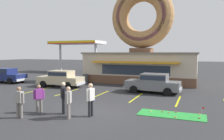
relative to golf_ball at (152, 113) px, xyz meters
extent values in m
plane|color=#2D2D30|center=(-3.34, -1.11, -0.05)|extent=(160.00, 160.00, 0.00)
cube|color=brown|center=(-3.86, 12.89, 0.40)|extent=(12.00, 6.00, 0.90)
cube|color=beige|center=(-3.86, 12.89, 2.00)|extent=(12.00, 6.00, 2.30)
cube|color=slate|center=(-3.86, 12.89, 3.23)|extent=(12.30, 6.30, 0.16)
cube|color=orange|center=(-3.86, 9.59, 2.30)|extent=(9.00, 0.60, 0.20)
cube|color=#232D3D|center=(-3.86, 9.88, 1.50)|extent=(7.20, 0.03, 1.00)
cube|color=brown|center=(-3.86, 12.89, 3.56)|extent=(2.40, 1.80, 0.50)
torus|color=#B27F4C|center=(-3.86, 12.89, 7.36)|extent=(7.10, 1.90, 7.10)
torus|color=#D8728C|center=(-3.86, 12.46, 7.36)|extent=(6.25, 1.05, 6.24)
cube|color=green|center=(1.02, 0.17, -0.04)|extent=(3.50, 1.36, 0.03)
torus|color=#E5C666|center=(-0.13, 0.36, 0.00)|extent=(0.13, 0.13, 0.04)
torus|color=#E5C666|center=(2.40, 0.75, 0.00)|extent=(0.13, 0.13, 0.04)
torus|color=brown|center=(0.49, 0.50, 0.00)|extent=(0.13, 0.13, 0.04)
torus|color=brown|center=(1.20, 0.71, 0.00)|extent=(0.13, 0.13, 0.04)
torus|color=#D17F47|center=(1.27, -0.30, 0.00)|extent=(0.13, 0.13, 0.04)
torus|color=#A5724C|center=(0.85, 0.44, 0.00)|extent=(0.13, 0.13, 0.04)
torus|color=brown|center=(2.41, -0.03, 0.00)|extent=(0.13, 0.13, 0.04)
sphere|color=white|center=(0.00, 0.00, 0.00)|extent=(0.04, 0.04, 0.04)
cylinder|color=silver|center=(2.51, 0.20, 0.25)|extent=(0.01, 0.01, 0.55)
cube|color=red|center=(2.57, 0.20, 0.48)|extent=(0.12, 0.01, 0.08)
cube|color=slate|center=(-1.22, 6.31, 0.61)|extent=(4.46, 1.91, 0.68)
cube|color=slate|center=(-1.07, 6.31, 1.25)|extent=(2.15, 1.63, 0.60)
cube|color=#232D3D|center=(-1.07, 6.31, 1.27)|extent=(2.07, 1.65, 0.36)
cube|color=silver|center=(-3.45, 6.39, 0.37)|extent=(0.16, 1.67, 0.24)
cube|color=silver|center=(1.01, 6.24, 0.37)|extent=(0.16, 1.67, 0.24)
cylinder|color=black|center=(-2.62, 5.48, 0.27)|extent=(0.65, 0.24, 0.64)
cylinder|color=black|center=(-2.56, 7.24, 0.27)|extent=(0.65, 0.24, 0.64)
cylinder|color=black|center=(0.11, 5.39, 0.27)|extent=(0.65, 0.24, 0.64)
cylinder|color=black|center=(0.17, 7.14, 0.27)|extent=(0.65, 0.24, 0.64)
cube|color=navy|center=(-17.68, 6.46, 0.61)|extent=(4.46, 1.92, 0.68)
cube|color=navy|center=(-17.83, 6.46, 1.25)|extent=(2.16, 1.64, 0.60)
cube|color=#232D3D|center=(-17.83, 6.46, 1.27)|extent=(2.07, 1.66, 0.36)
cube|color=silver|center=(-15.45, 6.55, 0.37)|extent=(0.16, 1.67, 0.24)
cylinder|color=black|center=(-16.35, 7.39, 0.27)|extent=(0.65, 0.24, 0.64)
cylinder|color=black|center=(-16.28, 5.64, 0.27)|extent=(0.65, 0.24, 0.64)
cylinder|color=black|center=(-19.07, 7.29, 0.27)|extent=(0.65, 0.24, 0.64)
cube|color=#BCAD89|center=(-10.23, 6.15, 0.61)|extent=(4.45, 1.88, 0.68)
cube|color=#BCAD89|center=(-10.08, 6.16, 1.25)|extent=(2.14, 1.62, 0.60)
cube|color=#232D3D|center=(-10.08, 6.16, 1.27)|extent=(2.06, 1.64, 0.36)
cube|color=silver|center=(-12.46, 6.09, 0.37)|extent=(0.15, 1.67, 0.24)
cube|color=silver|center=(-8.00, 6.22, 0.37)|extent=(0.15, 1.67, 0.24)
cylinder|color=black|center=(-11.57, 5.24, 0.27)|extent=(0.65, 0.24, 0.64)
cylinder|color=black|center=(-11.62, 7.00, 0.27)|extent=(0.65, 0.24, 0.64)
cylinder|color=black|center=(-8.84, 5.31, 0.27)|extent=(0.65, 0.24, 0.64)
cylinder|color=black|center=(-8.89, 7.07, 0.27)|extent=(0.65, 0.24, 0.64)
cylinder|color=slate|center=(-6.01, -3.23, 0.34)|extent=(0.15, 0.15, 0.79)
cylinder|color=slate|center=(-6.21, -3.24, 0.34)|extent=(0.15, 0.15, 0.79)
cube|color=gray|center=(-6.11, -3.23, 1.03)|extent=(0.39, 0.26, 0.58)
cylinder|color=gray|center=(-5.86, -3.22, 1.00)|extent=(0.10, 0.10, 0.53)
cylinder|color=gray|center=(-6.36, -3.25, 1.00)|extent=(0.10, 0.10, 0.53)
sphere|color=#9E7051|center=(-6.11, -3.23, 1.45)|extent=(0.21, 0.21, 0.21)
cylinder|color=#232328|center=(-2.84, -1.56, 0.38)|extent=(0.15, 0.15, 0.86)
cylinder|color=#232328|center=(-2.89, -1.75, 0.38)|extent=(0.15, 0.15, 0.86)
cube|color=silver|center=(-2.86, -1.65, 1.12)|extent=(0.33, 0.43, 0.63)
cylinder|color=silver|center=(-2.80, -1.41, 1.09)|extent=(0.10, 0.10, 0.58)
cylinder|color=silver|center=(-2.92, -1.90, 1.09)|extent=(0.10, 0.10, 0.58)
sphere|color=tan|center=(-2.86, -1.65, 1.57)|extent=(0.23, 0.23, 0.23)
cylinder|color=#232328|center=(-4.54, -1.68, 0.38)|extent=(0.15, 0.15, 0.85)
cylinder|color=#232328|center=(-4.39, -1.82, 0.38)|extent=(0.15, 0.15, 0.85)
cube|color=black|center=(-4.46, -1.75, 1.11)|extent=(0.44, 0.43, 0.62)
cylinder|color=black|center=(-4.65, -1.58, 1.08)|extent=(0.10, 0.10, 0.57)
cylinder|color=black|center=(-4.28, -1.92, 1.08)|extent=(0.10, 0.10, 0.57)
sphere|color=beige|center=(-4.46, -1.75, 1.57)|extent=(0.23, 0.23, 0.23)
cylinder|color=slate|center=(-3.69, -2.50, 0.35)|extent=(0.15, 0.15, 0.80)
cylinder|color=slate|center=(-3.75, -2.31, 0.35)|extent=(0.15, 0.15, 0.80)
cube|color=gray|center=(-3.72, -2.41, 1.04)|extent=(0.35, 0.44, 0.59)
cylinder|color=gray|center=(-3.64, -2.64, 1.01)|extent=(0.10, 0.10, 0.54)
cylinder|color=gray|center=(-3.80, -2.17, 1.01)|extent=(0.10, 0.10, 0.54)
sphere|color=tan|center=(-3.72, -2.41, 1.47)|extent=(0.22, 0.22, 0.22)
cylinder|color=slate|center=(-5.82, -1.95, 0.33)|extent=(0.15, 0.15, 0.77)
cylinder|color=slate|center=(-5.95, -2.11, 0.33)|extent=(0.15, 0.15, 0.77)
cube|color=#8C3393|center=(-5.89, -2.03, 1.00)|extent=(0.42, 0.45, 0.56)
cylinder|color=#8C3393|center=(-5.73, -1.83, 0.97)|extent=(0.10, 0.10, 0.52)
cylinder|color=#8C3393|center=(-6.04, -2.23, 0.97)|extent=(0.10, 0.10, 0.52)
sphere|color=#9E7051|center=(-5.89, -2.03, 1.41)|extent=(0.21, 0.21, 0.21)
cylinder|color=#51565B|center=(-9.32, 9.45, 0.42)|extent=(0.56, 0.56, 0.95)
torus|color=#303437|center=(-9.32, 9.45, 0.90)|extent=(0.57, 0.57, 0.05)
cylinder|color=silver|center=(-20.72, 21.11, 2.35)|extent=(0.40, 0.40, 4.80)
cylinder|color=silver|center=(-13.72, 21.11, 2.35)|extent=(0.40, 0.40, 4.80)
cube|color=silver|center=(-17.22, 21.11, 5.00)|extent=(9.00, 4.40, 0.50)
cube|color=yellow|center=(-17.22, 18.89, 5.00)|extent=(9.00, 0.04, 0.44)
cube|color=red|center=(-17.22, 18.86, 4.83)|extent=(9.00, 0.04, 0.12)
cube|color=yellow|center=(-10.95, 3.89, -0.05)|extent=(0.12, 3.60, 0.01)
cube|color=yellow|center=(-7.95, 3.89, -0.05)|extent=(0.12, 3.60, 0.01)
cube|color=yellow|center=(-4.95, 3.89, -0.05)|extent=(0.12, 3.60, 0.01)
cube|color=yellow|center=(-1.95, 3.89, -0.05)|extent=(0.12, 3.60, 0.01)
cube|color=yellow|center=(1.05, 3.89, -0.05)|extent=(0.12, 3.60, 0.01)
camera|label=1|loc=(2.32, -11.60, 3.27)|focal=35.00mm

